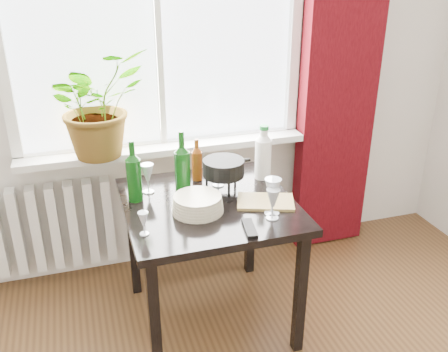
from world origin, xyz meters
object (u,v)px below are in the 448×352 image
object	(u,v)px
wineglass_far_right	(273,204)
tv_remote	(250,228)
table	(209,218)
cleaning_bottle	(263,151)
plate_stack	(198,204)
wineglass_back_left	(148,178)
cutting_board	(266,202)
wineglass_back_center	(218,171)
wine_bottle_left	(134,171)
wineglass_front_left	(144,223)
fondue_pot	(224,175)
wine_bottle_right	(182,163)
radiator	(46,228)
potted_plant	(97,104)
bottle_amber	(197,159)
wineglass_front_right	(272,196)

from	to	relation	value
wineglass_far_right	tv_remote	size ratio (longest dim) A/B	0.98
wineglass_far_right	table	bearing A→B (deg)	133.26
cleaning_bottle	plate_stack	world-z (taller)	cleaning_bottle
wineglass_back_left	cutting_board	distance (m)	0.63
wineglass_back_center	table	bearing A→B (deg)	-120.65
wine_bottle_left	wineglass_front_left	distance (m)	0.37
wineglass_far_right	fondue_pot	size ratio (longest dim) A/B	0.63
wineglass_front_left	cutting_board	size ratio (longest dim) A/B	0.40
wine_bottle_right	wineglass_back_center	size ratio (longest dim) A/B	2.09
radiator	potted_plant	size ratio (longest dim) A/B	1.35
plate_stack	wine_bottle_left	bearing A→B (deg)	141.69
wineglass_far_right	plate_stack	distance (m)	0.37
wineglass_front_left	plate_stack	distance (m)	0.32
table	tv_remote	bearing A→B (deg)	-72.44
bottle_amber	cutting_board	xyz separation A→B (m)	(0.26, -0.38, -0.11)
wine_bottle_left	bottle_amber	bearing A→B (deg)	22.18
wineglass_front_right	potted_plant	bearing A→B (deg)	134.11
wine_bottle_left	cleaning_bottle	world-z (taller)	wine_bottle_left
wineglass_far_right	wineglass_back_center	bearing A→B (deg)	108.19
wineglass_front_left	cutting_board	distance (m)	0.65
wineglass_back_center	wineglass_front_right	bearing A→B (deg)	-67.67
wineglass_front_right	wineglass_back_center	world-z (taller)	wineglass_front_right
wine_bottle_right	wineglass_front_right	size ratio (longest dim) A/B	1.84
wine_bottle_left	wineglass_back_center	xyz separation A→B (m)	(0.45, 0.04, -0.08)
bottle_amber	wineglass_front_left	distance (m)	0.63
wineglass_front_right	plate_stack	distance (m)	0.37
radiator	wineglass_front_left	size ratio (longest dim) A/B	7.03
potted_plant	wine_bottle_left	distance (m)	0.49
wineglass_back_left	tv_remote	bearing A→B (deg)	-54.45
table	fondue_pot	size ratio (longest dim) A/B	3.39
potted_plant	bottle_amber	xyz separation A→B (m)	(0.49, -0.26, -0.28)
potted_plant	wineglass_back_center	size ratio (longest dim) A/B	3.53
wine_bottle_right	wineglass_back_center	world-z (taller)	wine_bottle_right
bottle_amber	wineglass_back_center	xyz separation A→B (m)	(0.09, -0.11, -0.04)
table	wineglass_front_left	size ratio (longest dim) A/B	7.47
table	cutting_board	world-z (taller)	cutting_board
table	wine_bottle_left	distance (m)	0.45
table	wineglass_back_left	size ratio (longest dim) A/B	5.23
wineglass_back_center	cutting_board	distance (m)	0.33
cleaning_bottle	wineglass_front_left	world-z (taller)	cleaning_bottle
radiator	wineglass_back_center	size ratio (longest dim) A/B	4.76
wineglass_front_right	cutting_board	world-z (taller)	wineglass_front_right
bottle_amber	wineglass_back_left	distance (m)	0.30
table	wine_bottle_left	xyz separation A→B (m)	(-0.35, 0.13, 0.26)
radiator	wineglass_back_left	world-z (taller)	wineglass_back_left
wine_bottle_left	wineglass_far_right	xyz separation A→B (m)	(0.59, -0.39, -0.08)
potted_plant	cutting_board	xyz separation A→B (m)	(0.75, -0.65, -0.39)
radiator	plate_stack	world-z (taller)	plate_stack
cleaning_bottle	cutting_board	world-z (taller)	cleaning_bottle
tv_remote	wineglass_far_right	bearing A→B (deg)	34.78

